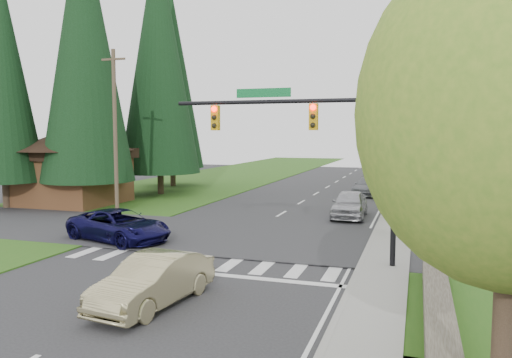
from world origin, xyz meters
The scene contains 32 objects.
ground centered at (0.00, 0.00, 0.00)m, with size 120.00×120.00×0.00m, color #28282B.
grass_east centered at (13.00, 20.00, 0.03)m, with size 14.00×110.00×0.06m, color #295717.
grass_west centered at (-13.00, 20.00, 0.03)m, with size 14.00×110.00×0.06m, color #295717.
cross_street centered at (0.00, 8.00, 0.00)m, with size 120.00×8.00×0.10m, color #28282B.
sidewalk_east centered at (6.90, 22.00, 0.07)m, with size 1.80×80.00×0.13m, color gray.
curb_east centered at (6.05, 22.00, 0.07)m, with size 0.20×80.00×0.13m, color gray.
stone_wall_south centered at (8.60, -3.00, 0.35)m, with size 0.70×14.00×0.70m, color #4C4438.
stone_wall_north centered at (8.60, 30.00, 0.35)m, with size 0.70×40.00×0.70m, color #4C4438.
traffic_signal centered at (4.37, 4.50, 4.98)m, with size 8.70×0.37×6.80m.
brown_building centered at (-15.00, 15.00, 3.14)m, with size 8.40×8.40×5.40m.
utility_pole centered at (-9.50, 12.00, 5.14)m, with size 1.60×0.24×10.00m.
decid_tree_0 centered at (9.20, 14.00, 5.60)m, with size 4.80×4.80×8.37m.
decid_tree_1 centered at (9.30, 21.00, 5.80)m, with size 5.20×5.20×8.80m.
decid_tree_2 centered at (9.10, 28.00, 5.93)m, with size 5.00×5.00×8.82m.
decid_tree_3 centered at (9.20, 35.00, 5.66)m, with size 5.00×5.00×8.55m.
decid_tree_4 centered at (9.30, 42.00, 6.06)m, with size 5.40×5.40×9.18m.
decid_tree_5 centered at (9.10, 49.00, 5.53)m, with size 4.80×4.80×8.30m.
decid_tree_6 centered at (9.20, 56.00, 5.86)m, with size 5.20×5.20×8.86m.
conifer_w_a centered at (-13.00, 14.00, 10.79)m, with size 6.12×6.12×19.80m.
conifer_w_b centered at (-16.00, 18.00, 9.79)m, with size 5.44×5.44×17.80m.
conifer_w_c centered at (-12.00, 22.00, 11.29)m, with size 6.46×6.46×20.80m.
conifer_w_d centered at (-18.00, 12.00, 9.29)m, with size 5.10×5.10×16.80m.
conifer_w_e centered at (-14.00, 28.00, 10.29)m, with size 5.78×5.78×18.80m.
conifer_e_b centered at (15.00, 34.00, 10.79)m, with size 6.12×6.12×19.80m.
conifer_e_c centered at (14.00, 48.00, 9.29)m, with size 5.10×5.10×16.80m.
sedan_champagne centered at (0.80, -1.66, 0.73)m, with size 1.55×4.44×1.46m, color tan.
suv_navy centered at (-5.07, 5.51, 0.73)m, with size 2.44×5.28×1.47m, color #0C0B37.
parked_car_a centered at (4.20, 15.41, 0.81)m, with size 1.90×4.73×1.61m, color #A0A0A4.
parked_car_b centered at (4.20, 26.85, 0.72)m, with size 2.02×4.97×1.44m, color slate.
parked_car_c centered at (4.20, 35.62, 0.70)m, with size 1.49×4.27×1.41m, color #A9A9AE.
parked_car_d centered at (5.02, 39.50, 0.74)m, with size 1.74×4.33×1.48m, color silver.
parked_car_e centered at (5.60, 46.97, 0.71)m, with size 1.99×4.90×1.42m, color silver.
Camera 1 is at (8.00, -14.15, 4.97)m, focal length 35.00 mm.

